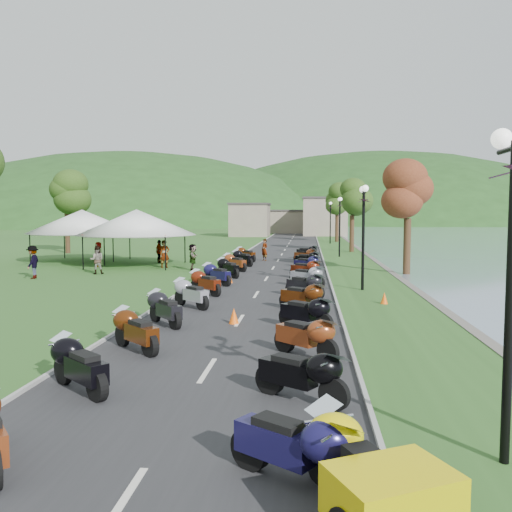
{
  "coord_description": "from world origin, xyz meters",
  "views": [
    {
      "loc": [
        2.37,
        -8.46,
        3.76
      ],
      "look_at": [
        -0.6,
        22.14,
        1.3
      ],
      "focal_mm": 38.0,
      "sensor_mm": 36.0,
      "label": 1
    }
  ],
  "objects": [
    {
      "name": "vendor_tent_side",
      "position": [
        -14.9,
        31.56,
        2.0
      ],
      "size": [
        5.55,
        5.55,
        4.0
      ],
      "primitive_type": null,
      "color": "silver",
      "rests_on": "ground"
    },
    {
      "name": "far_building",
      "position": [
        -2.0,
        85.0,
        2.5
      ],
      "size": [
        18.0,
        16.0,
        5.0
      ],
      "primitive_type": "cube",
      "color": "gray",
      "rests_on": "ground"
    },
    {
      "name": "ground",
      "position": [
        0.0,
        0.0,
        0.0
      ],
      "size": [
        400.0,
        400.0,
        0.0
      ],
      "primitive_type": "plane",
      "color": "#376B28",
      "rests_on": "ground"
    },
    {
      "name": "moto_row_left",
      "position": [
        -2.29,
        12.34,
        0.55
      ],
      "size": [
        2.6,
        43.0,
        1.1
      ],
      "primitive_type": null,
      "color": "#331411",
      "rests_on": "ground"
    },
    {
      "name": "yellow_trike",
      "position": [
        3.0,
        -2.0,
        0.58
      ],
      "size": [
        2.56,
        2.98,
        1.16
      ],
      "primitive_type": null,
      "rotation": [
        0.0,
        0.0,
        2.04
      ],
      "color": "yellow",
      "rests_on": "ground"
    },
    {
      "name": "hills_backdrop",
      "position": [
        0.0,
        200.0,
        0.0
      ],
      "size": [
        360.0,
        120.0,
        76.0
      ],
      "primitive_type": null,
      "color": "#285621",
      "rests_on": "ground"
    },
    {
      "name": "pedestrian_c",
      "position": [
        -13.29,
        20.9,
        0.0
      ],
      "size": [
        0.67,
        1.29,
        1.91
      ],
      "primitive_type": "imported",
      "rotation": [
        0.0,
        0.0,
        4.85
      ],
      "color": "slate",
      "rests_on": "ground"
    },
    {
      "name": "streetlamp_near",
      "position": [
        5.33,
        -0.29,
        2.5
      ],
      "size": [
        1.4,
        1.4,
        5.0
      ],
      "primitive_type": null,
      "color": "black",
      "rests_on": "ground"
    },
    {
      "name": "pedestrian_a",
      "position": [
        -7.4,
        27.55,
        0.0
      ],
      "size": [
        0.85,
        0.79,
        1.89
      ],
      "primitive_type": "imported",
      "rotation": [
        0.0,
        0.0,
        0.56
      ],
      "color": "slate",
      "rests_on": "ground"
    },
    {
      "name": "moto_row_right",
      "position": [
        2.21,
        17.1,
        0.55
      ],
      "size": [
        2.6,
        39.12,
        1.1
      ],
      "primitive_type": null,
      "color": "#331411",
      "rests_on": "ground"
    },
    {
      "name": "pedestrian_b",
      "position": [
        -10.56,
        23.53,
        0.0
      ],
      "size": [
        0.93,
        0.67,
        1.72
      ],
      "primitive_type": "imported",
      "rotation": [
        0.0,
        0.0,
        3.42
      ],
      "color": "slate",
      "rests_on": "ground"
    },
    {
      "name": "vendor_tent_main",
      "position": [
        -9.71,
        28.78,
        2.0
      ],
      "size": [
        5.59,
        5.59,
        4.0
      ],
      "primitive_type": null,
      "color": "silver",
      "rests_on": "ground"
    },
    {
      "name": "tree_lakeside",
      "position": [
        8.39,
        25.37,
        3.9
      ],
      "size": [
        2.81,
        2.81,
        7.8
      ],
      "primitive_type": null,
      "color": "#35591B",
      "rests_on": "ground"
    },
    {
      "name": "traffic_cone_near",
      "position": [
        -0.12,
        9.45,
        0.28
      ],
      "size": [
        0.35,
        0.35,
        0.55
      ],
      "primitive_type": "cone",
      "color": "#F2590C",
      "rests_on": "ground"
    },
    {
      "name": "road",
      "position": [
        0.0,
        40.0,
        0.01
      ],
      "size": [
        7.0,
        120.0,
        0.02
      ],
      "primitive_type": "cube",
      "color": "#2C2C2E",
      "rests_on": "ground"
    }
  ]
}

